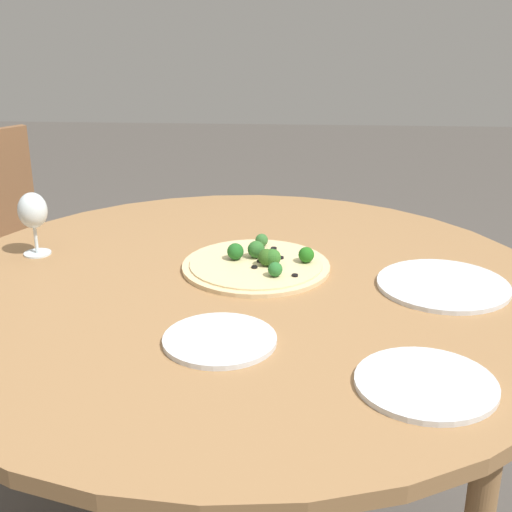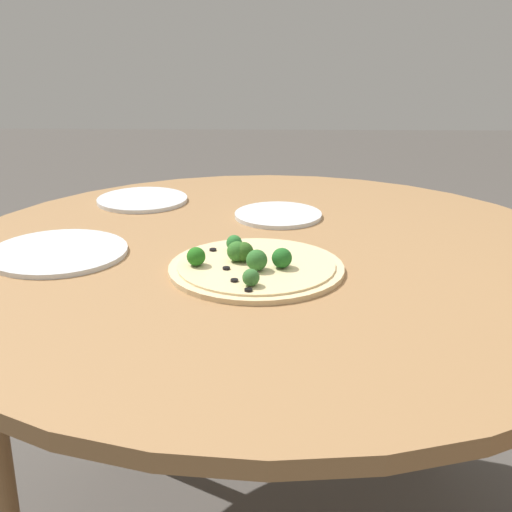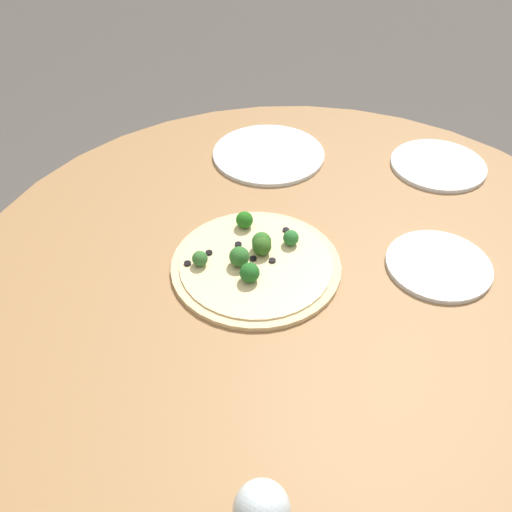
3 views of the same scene
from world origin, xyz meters
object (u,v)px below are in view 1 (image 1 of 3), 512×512
object	(u,v)px
plate_far	(426,384)
plate_side	(220,340)
wine_glass	(33,212)
chair	(4,271)
pizza	(258,263)
plate_near	(443,285)

from	to	relation	value
plate_far	plate_side	world-z (taller)	same
wine_glass	plate_far	distance (m)	1.00
chair	plate_side	bearing A→B (deg)	-99.49
pizza	plate_side	xyz separation A→B (m)	(0.05, 0.36, -0.01)
chair	wine_glass	xyz separation A→B (m)	(-0.34, 0.56, 0.39)
wine_glass	plate_near	size ratio (longest dim) A/B	0.54
chair	plate_near	xyz separation A→B (m)	(-1.27, 0.71, 0.29)
plate_near	wine_glass	bearing A→B (deg)	-8.83
pizza	wine_glass	size ratio (longest dim) A/B	2.21
pizza	plate_side	distance (m)	0.36
plate_near	plate_side	xyz separation A→B (m)	(0.45, 0.27, 0.00)
chair	pizza	xyz separation A→B (m)	(-0.87, 0.62, 0.29)
plate_near	plate_far	bearing A→B (deg)	75.77
plate_far	plate_side	xyz separation A→B (m)	(0.35, -0.13, 0.00)
plate_side	plate_far	bearing A→B (deg)	159.40
pizza	plate_side	size ratio (longest dim) A/B	1.62
plate_near	plate_far	distance (m)	0.42
plate_far	chair	bearing A→B (deg)	-43.62
plate_near	plate_far	world-z (taller)	same
plate_near	plate_side	distance (m)	0.52
chair	plate_near	distance (m)	1.48
plate_far	plate_side	size ratio (longest dim) A/B	1.11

